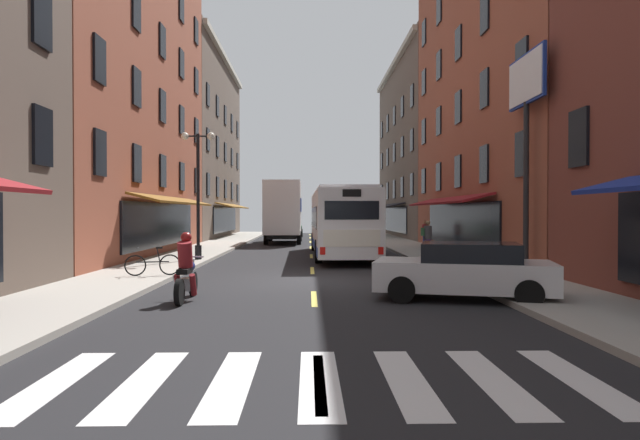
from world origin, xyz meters
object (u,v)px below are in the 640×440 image
billboard_sign (526,106)px  sedan_near (292,229)px  motorcycle_rider (186,272)px  pedestrian_near (427,238)px  street_lamp_twin (198,189)px  bicycle_near (153,264)px  transit_bus (340,222)px  pedestrian_mid (425,234)px  box_truck (284,212)px  sedan_mid (465,271)px

billboard_sign → sedan_near: bearing=105.6°
motorcycle_rider → pedestrian_near: pedestrian_near is taller
billboard_sign → street_lamp_twin: bearing=155.6°
bicycle_near → sedan_near: bearing=83.9°
transit_bus → sedan_near: transit_bus is taller
sedan_near → motorcycle_rider: (-1.41, -35.79, 0.00)m
motorcycle_rider → sedan_near: bearing=87.8°
street_lamp_twin → pedestrian_near: bearing=7.4°
transit_bus → motorcycle_rider: bearing=-108.8°
pedestrian_mid → pedestrian_near: bearing=35.5°
street_lamp_twin → box_truck: bearing=78.4°
pedestrian_near → motorcycle_rider: bearing=-28.6°
transit_bus → pedestrian_near: size_ratio=7.44×
sedan_mid → street_lamp_twin: size_ratio=0.84×
pedestrian_mid → sedan_near: bearing=-109.9°
sedan_mid → pedestrian_mid: (2.72, 16.82, 0.23)m
transit_bus → pedestrian_mid: bearing=36.3°
transit_bus → pedestrian_near: 4.35m
sedan_mid → street_lamp_twin: bearing=130.5°
sedan_mid → sedan_near: bearing=98.5°
sedan_near → street_lamp_twin: bearing=-97.0°
billboard_sign → pedestrian_near: 8.36m
transit_bus → box_truck: box_truck is taller
billboard_sign → bicycle_near: bearing=-177.6°
pedestrian_mid → street_lamp_twin: bearing=-11.7°
box_truck → transit_bus: bearing=-73.8°
street_lamp_twin → sedan_near: bearing=83.0°
sedan_mid → street_lamp_twin: 13.35m
pedestrian_near → street_lamp_twin: size_ratio=0.30×
transit_bus → bicycle_near: (-6.47, -9.10, -1.19)m
sedan_near → pedestrian_near: bearing=-74.1°
sedan_near → pedestrian_mid: (8.08, -18.94, 0.24)m
motorcycle_rider → street_lamp_twin: bearing=100.0°
box_truck → street_lamp_twin: street_lamp_twin is taller
sedan_near → pedestrian_mid: pedestrian_mid is taller
transit_bus → box_truck: bearing=106.2°
bicycle_near → street_lamp_twin: 6.48m
billboard_sign → motorcycle_rider: bearing=-155.5°
bicycle_near → pedestrian_mid: bearing=48.1°
transit_bus → pedestrian_near: bearing=-25.7°
street_lamp_twin → sedan_mid: bearing=-49.5°
sedan_mid → street_lamp_twin: (-8.52, 9.98, 2.42)m
sedan_mid → pedestrian_mid: 17.04m
sedan_near → street_lamp_twin: 26.09m
street_lamp_twin → billboard_sign: bearing=-24.4°
box_truck → pedestrian_mid: 11.34m
billboard_sign → transit_bus: bearing=123.4°
billboard_sign → motorcycle_rider: 12.18m
sedan_near → sedan_mid: bearing=-81.5°
billboard_sign → bicycle_near: size_ratio=4.29×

